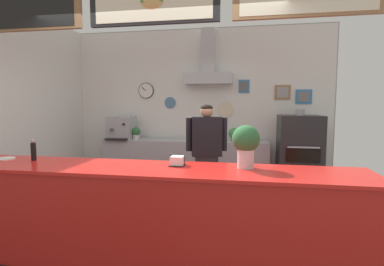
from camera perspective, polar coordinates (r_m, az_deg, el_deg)
name	(u,v)px	position (r m, az deg, el deg)	size (l,w,h in m)	color
ground_plane	(160,250)	(3.54, -6.08, -21.26)	(6.43, 6.43, 0.00)	#514C47
back_wall_assembly	(198,104)	(5.62, 1.20, 5.52)	(4.89, 2.94, 3.00)	#9E9E99
service_counter	(148,219)	(2.98, -8.43, -15.95)	(4.02, 0.70, 1.01)	red
back_prep_counter	(185,166)	(5.53, -1.27, -6.25)	(2.97, 0.52, 0.94)	#A3A5AD
pizza_oven	(299,159)	(5.17, 19.63, -4.63)	(0.66, 0.74, 1.51)	#232326
shop_worker	(206,158)	(4.14, 2.77, -4.82)	(0.55, 0.30, 1.59)	#232328
espresso_machine	(122,128)	(5.78, -13.26, 0.95)	(0.45, 0.51, 0.42)	#A3A5AD
potted_oregano	(209,133)	(5.37, 3.30, -0.02)	(0.20, 0.20, 0.24)	#4C4C51
potted_rosemary	(235,134)	(5.33, 8.15, -0.18)	(0.22, 0.22, 0.24)	#9E563D
potted_thyme	(136,133)	(5.67, -10.61, 0.03)	(0.16, 0.16, 0.22)	beige
condiment_plate	(5,159)	(3.78, -32.08, -4.15)	(0.20, 0.20, 0.01)	white
basil_vase	(246,144)	(2.77, 10.21, -2.10)	(0.25, 0.25, 0.40)	silver
pepper_grinder	(33,150)	(3.52, -27.94, -2.87)	(0.05, 0.05, 0.23)	black
napkin_holder	(177,161)	(2.87, -2.82, -5.40)	(0.15, 0.14, 0.10)	#262628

